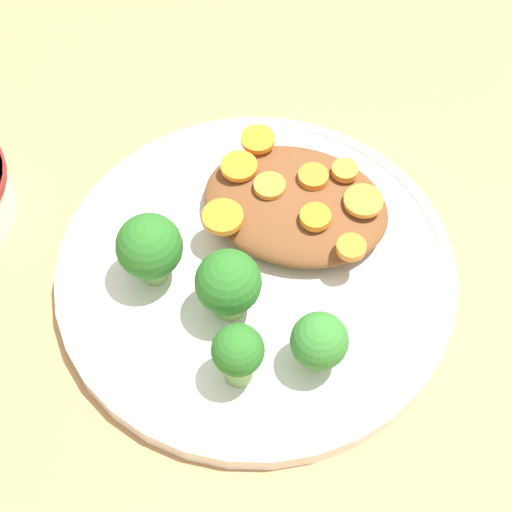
# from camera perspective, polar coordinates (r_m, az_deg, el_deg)

# --- Properties ---
(ground_plane) EXTENTS (4.00, 4.00, 0.00)m
(ground_plane) POSITION_cam_1_polar(r_m,az_deg,el_deg) (0.60, 0.00, -1.54)
(ground_plane) COLOR tan
(plate) EXTENTS (0.28, 0.28, 0.02)m
(plate) POSITION_cam_1_polar(r_m,az_deg,el_deg) (0.59, 0.00, -1.05)
(plate) COLOR silver
(plate) RESTS_ON ground_plane
(stew_mound) EXTENTS (0.13, 0.10, 0.03)m
(stew_mound) POSITION_cam_1_polar(r_m,az_deg,el_deg) (0.60, 2.65, 3.44)
(stew_mound) COLOR brown
(stew_mound) RESTS_ON plate
(broccoli_floret_0) EXTENTS (0.03, 0.03, 0.05)m
(broccoli_floret_0) POSITION_cam_1_polar(r_m,az_deg,el_deg) (0.52, -1.21, -6.50)
(broccoli_floret_0) COLOR #759E51
(broccoli_floret_0) RESTS_ON plate
(broccoli_floret_1) EXTENTS (0.04, 0.04, 0.06)m
(broccoli_floret_1) POSITION_cam_1_polar(r_m,az_deg,el_deg) (0.56, -7.11, 0.53)
(broccoli_floret_1) COLOR #7FA85B
(broccoli_floret_1) RESTS_ON plate
(broccoli_floret_2) EXTENTS (0.04, 0.04, 0.05)m
(broccoli_floret_2) POSITION_cam_1_polar(r_m,az_deg,el_deg) (0.53, 4.24, -5.72)
(broccoli_floret_2) COLOR #7FA85B
(broccoli_floret_2) RESTS_ON plate
(broccoli_floret_3) EXTENTS (0.04, 0.04, 0.06)m
(broccoli_floret_3) POSITION_cam_1_polar(r_m,az_deg,el_deg) (0.54, -1.86, -1.89)
(broccoli_floret_3) COLOR #759E51
(broccoli_floret_3) RESTS_ON plate
(carrot_slice_0) EXTENTS (0.02, 0.02, 0.01)m
(carrot_slice_0) POSITION_cam_1_polar(r_m,az_deg,el_deg) (0.57, 3.97, 2.61)
(carrot_slice_0) COLOR orange
(carrot_slice_0) RESTS_ON stew_mound
(carrot_slice_1) EXTENTS (0.03, 0.03, 0.00)m
(carrot_slice_1) POSITION_cam_1_polar(r_m,az_deg,el_deg) (0.59, 7.17, 3.67)
(carrot_slice_1) COLOR orange
(carrot_slice_1) RESTS_ON stew_mound
(carrot_slice_2) EXTENTS (0.02, 0.02, 0.01)m
(carrot_slice_2) POSITION_cam_1_polar(r_m,az_deg,el_deg) (0.60, 5.95, 5.70)
(carrot_slice_2) COLOR orange
(carrot_slice_2) RESTS_ON stew_mound
(carrot_slice_3) EXTENTS (0.02, 0.02, 0.00)m
(carrot_slice_3) POSITION_cam_1_polar(r_m,az_deg,el_deg) (0.59, 0.91, 4.71)
(carrot_slice_3) COLOR orange
(carrot_slice_3) RESTS_ON stew_mound
(carrot_slice_4) EXTENTS (0.03, 0.03, 0.00)m
(carrot_slice_4) POSITION_cam_1_polar(r_m,az_deg,el_deg) (0.60, -1.13, 6.00)
(carrot_slice_4) COLOR orange
(carrot_slice_4) RESTS_ON stew_mound
(carrot_slice_5) EXTENTS (0.02, 0.02, 0.01)m
(carrot_slice_5) POSITION_cam_1_polar(r_m,az_deg,el_deg) (0.59, 3.84, 5.31)
(carrot_slice_5) COLOR orange
(carrot_slice_5) RESTS_ON stew_mound
(carrot_slice_6) EXTENTS (0.02, 0.02, 0.01)m
(carrot_slice_6) POSITION_cam_1_polar(r_m,az_deg,el_deg) (0.56, 6.37, 0.58)
(carrot_slice_6) COLOR orange
(carrot_slice_6) RESTS_ON stew_mound
(carrot_slice_7) EXTENTS (0.03, 0.03, 0.01)m
(carrot_slice_7) POSITION_cam_1_polar(r_m,az_deg,el_deg) (0.57, -2.23, 2.62)
(carrot_slice_7) COLOR orange
(carrot_slice_7) RESTS_ON stew_mound
(carrot_slice_8) EXTENTS (0.02, 0.02, 0.00)m
(carrot_slice_8) POSITION_cam_1_polar(r_m,az_deg,el_deg) (0.62, 0.12, 7.79)
(carrot_slice_8) COLOR orange
(carrot_slice_8) RESTS_ON stew_mound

